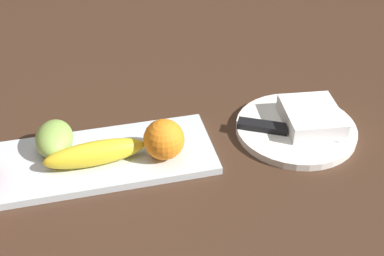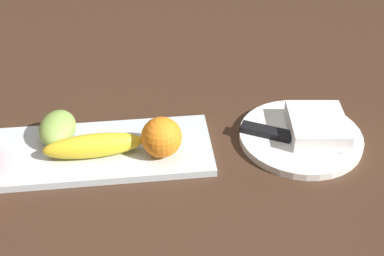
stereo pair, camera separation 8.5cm
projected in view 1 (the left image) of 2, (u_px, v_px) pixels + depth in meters
name	position (u px, v px, depth m)	size (l,w,h in m)	color
ground_plane	(62.00, 165.00, 0.84)	(2.40, 2.40, 0.00)	#3E281A
fruit_tray	(79.00, 162.00, 0.84)	(0.45, 0.16, 0.01)	silver
banana	(95.00, 153.00, 0.81)	(0.17, 0.04, 0.04)	yellow
orange_near_apple	(164.00, 139.00, 0.82)	(0.07, 0.07, 0.07)	orange
grape_bunch	(54.00, 138.00, 0.84)	(0.09, 0.06, 0.05)	#8DB650
dinner_plate	(296.00, 129.00, 0.91)	(0.22, 0.22, 0.01)	white
folded_napkin	(311.00, 117.00, 0.90)	(0.10, 0.11, 0.03)	white
knife	(271.00, 127.00, 0.89)	(0.17, 0.10, 0.01)	silver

